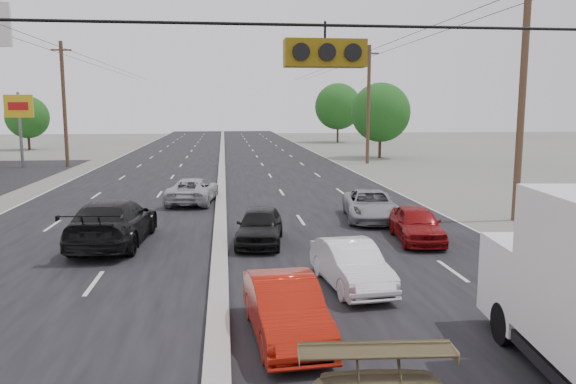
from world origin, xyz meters
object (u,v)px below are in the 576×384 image
utility_pole_right_c (368,104)px  oncoming_far (193,191)px  queue_car_e (417,224)px  tree_left_far (27,117)px  queue_car_c (370,206)px  queue_car_a (260,226)px  queue_car_b (351,265)px  tree_right_mid (381,112)px  red_sedan (285,309)px  pole_sign_far (19,112)px  oncoming_near (113,222)px  utility_pole_left_c (64,104)px  tree_right_far (338,106)px  utility_pole_right_b (522,99)px

utility_pole_right_c → oncoming_far: (-13.90, -19.05, -4.47)m
queue_car_e → tree_left_far: bearing=127.0°
queue_car_c → queue_car_a: bearing=-135.6°
queue_car_b → oncoming_far: bearing=102.8°
queue_car_e → queue_car_c: bearing=105.0°
oncoming_far → utility_pole_right_c: bearing=-118.7°
tree_right_mid → red_sedan: size_ratio=1.85×
queue_car_c → utility_pole_right_c: bearing=83.3°
utility_pole_right_c → pole_sign_far: utility_pole_right_c is taller
queue_car_c → oncoming_far: 9.35m
oncoming_near → queue_car_c: bearing=-158.3°
utility_pole_left_c → oncoming_near: size_ratio=1.78×
tree_left_far → oncoming_near: (18.31, -47.56, -2.90)m
utility_pole_left_c → queue_car_e: (19.50, -28.27, -4.47)m
utility_pole_right_c → tree_right_far: (3.50, 30.00, -0.15)m
utility_pole_left_c → oncoming_near: bearing=-72.3°
utility_pole_right_b → tree_right_far: 55.11m
tree_left_far → queue_car_a: size_ratio=1.61×
utility_pole_right_c → pole_sign_far: 28.51m
utility_pole_left_c → tree_left_far: bearing=115.4°
queue_car_a → queue_car_e: 5.61m
tree_left_far → tree_right_mid: (37.00, -15.00, 0.62)m
red_sedan → pole_sign_far: bearing=111.0°
tree_right_far → queue_car_c: (-9.63, -54.26, -4.33)m
queue_car_c → tree_right_mid: bearing=81.1°
utility_pole_right_c → oncoming_near: bearing=-120.4°
queue_car_e → oncoming_far: queue_car_e is taller
tree_right_mid → queue_car_b: tree_right_mid is taller
pole_sign_far → tree_right_mid: 31.40m
tree_right_far → red_sedan: bearing=-102.4°
queue_car_e → oncoming_near: (-10.69, 0.71, 0.18)m
tree_right_far → queue_car_b: 64.47m
utility_pole_right_b → tree_left_far: (-34.50, 45.00, -1.39)m
queue_car_a → oncoming_near: size_ratio=0.68×
utility_pole_right_c → tree_left_far: 39.90m
queue_car_b → queue_car_c: size_ratio=0.82×
utility_pole_left_c → tree_right_mid: size_ratio=1.40×
tree_left_far → queue_car_b: 58.98m
queue_car_e → oncoming_far: 12.47m
queue_car_a → queue_car_b: bearing=-59.8°
queue_car_e → utility_pole_right_b: bearing=36.7°
pole_sign_far → queue_car_e: 36.64m
queue_car_e → utility_pole_left_c: bearing=130.6°
pole_sign_far → red_sedan: bearing=-64.4°
oncoming_near → tree_right_far: bearing=-105.3°
tree_right_mid → oncoming_far: size_ratio=1.56×
queue_car_b → queue_car_c: 9.29m
queue_car_b → utility_pole_right_c: bearing=68.4°
tree_right_mid → queue_car_e: tree_right_mid is taller
queue_car_b → queue_car_c: bearing=65.6°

